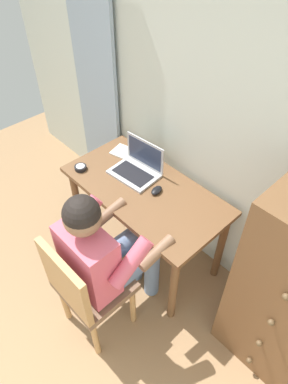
{
  "coord_description": "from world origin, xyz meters",
  "views": [
    {
      "loc": [
        0.93,
        0.64,
        2.35
      ],
      "look_at": [
        -0.22,
        1.72,
        0.82
      ],
      "focal_mm": 31.71,
      "sensor_mm": 36.0,
      "label": 1
    }
  ],
  "objects_px": {
    "person_seated": "(106,252)",
    "desk_clock": "(81,168)",
    "chair": "(85,287)",
    "notebook_pad": "(125,153)",
    "laptop": "(138,167)",
    "desk": "(145,199)",
    "computer_mouse": "(157,190)"
  },
  "relations": [
    {
      "from": "chair",
      "to": "computer_mouse",
      "type": "xyz_separation_m",
      "value": [
        -0.14,
        0.74,
        0.23
      ]
    },
    {
      "from": "person_seated",
      "to": "desk_clock",
      "type": "height_order",
      "value": "person_seated"
    },
    {
      "from": "chair",
      "to": "person_seated",
      "type": "xyz_separation_m",
      "value": [
        -0.0,
        0.18,
        0.18
      ]
    },
    {
      "from": "chair",
      "to": "person_seated",
      "type": "height_order",
      "value": "person_seated"
    },
    {
      "from": "desk",
      "to": "notebook_pad",
      "type": "distance_m",
      "value": 0.44
    },
    {
      "from": "chair",
      "to": "notebook_pad",
      "type": "distance_m",
      "value": 1.09
    },
    {
      "from": "desk",
      "to": "notebook_pad",
      "type": "xyz_separation_m",
      "value": [
        -0.39,
        0.16,
        0.11
      ]
    },
    {
      "from": "person_seated",
      "to": "laptop",
      "type": "relative_size",
      "value": 3.36
    },
    {
      "from": "chair",
      "to": "notebook_pad",
      "type": "bearing_deg",
      "value": 125.25
    },
    {
      "from": "computer_mouse",
      "to": "desk_clock",
      "type": "xyz_separation_m",
      "value": [
        -0.56,
        -0.24,
        -0.0
      ]
    },
    {
      "from": "desk",
      "to": "person_seated",
      "type": "height_order",
      "value": "person_seated"
    },
    {
      "from": "desk",
      "to": "laptop",
      "type": "relative_size",
      "value": 3.33
    },
    {
      "from": "chair",
      "to": "desk_clock",
      "type": "bearing_deg",
      "value": 144.27
    },
    {
      "from": "person_seated",
      "to": "notebook_pad",
      "type": "distance_m",
      "value": 0.92
    },
    {
      "from": "laptop",
      "to": "desk_clock",
      "type": "relative_size",
      "value": 4.01
    },
    {
      "from": "desk",
      "to": "notebook_pad",
      "type": "height_order",
      "value": "notebook_pad"
    },
    {
      "from": "chair",
      "to": "desk_clock",
      "type": "relative_size",
      "value": 9.93
    },
    {
      "from": "desk",
      "to": "notebook_pad",
      "type": "bearing_deg",
      "value": 157.39
    },
    {
      "from": "person_seated",
      "to": "notebook_pad",
      "type": "xyz_separation_m",
      "value": [
        -0.61,
        0.69,
        0.04
      ]
    },
    {
      "from": "chair",
      "to": "computer_mouse",
      "type": "height_order",
      "value": "chair"
    },
    {
      "from": "chair",
      "to": "desk_clock",
      "type": "height_order",
      "value": "chair"
    },
    {
      "from": "chair",
      "to": "notebook_pad",
      "type": "height_order",
      "value": "chair"
    },
    {
      "from": "chair",
      "to": "laptop",
      "type": "bearing_deg",
      "value": 115.92
    },
    {
      "from": "person_seated",
      "to": "computer_mouse",
      "type": "relative_size",
      "value": 12.12
    },
    {
      "from": "computer_mouse",
      "to": "desk_clock",
      "type": "distance_m",
      "value": 0.61
    },
    {
      "from": "desk_clock",
      "to": "person_seated",
      "type": "bearing_deg",
      "value": -24.57
    },
    {
      "from": "chair",
      "to": "computer_mouse",
      "type": "bearing_deg",
      "value": 100.45
    },
    {
      "from": "notebook_pad",
      "to": "computer_mouse",
      "type": "bearing_deg",
      "value": -29.99
    },
    {
      "from": "desk",
      "to": "desk_clock",
      "type": "distance_m",
      "value": 0.53
    },
    {
      "from": "chair",
      "to": "desk",
      "type": "bearing_deg",
      "value": 107.36
    },
    {
      "from": "laptop",
      "to": "chair",
      "type": "bearing_deg",
      "value": -64.08
    },
    {
      "from": "desk",
      "to": "computer_mouse",
      "type": "bearing_deg",
      "value": 22.04
    }
  ]
}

